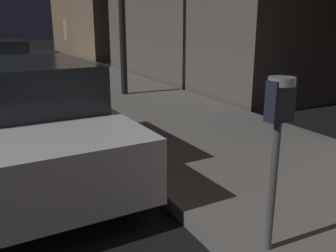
% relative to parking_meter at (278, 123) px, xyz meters
% --- Properties ---
extents(sidewalk, '(3.20, 36.00, 0.15)m').
position_rel_parking_meter_xyz_m(sidewalk, '(1.29, 1.00, -1.11)').
color(sidewalk, slate).
rests_on(sidewalk, ground).
extents(parking_meter, '(0.19, 0.19, 1.37)m').
position_rel_parking_meter_xyz_m(parking_meter, '(0.00, 0.00, 0.00)').
color(parking_meter, '#59595B').
rests_on(parking_meter, sidewalk).
extents(car_white, '(2.19, 4.45, 1.43)m').
position_rel_parking_meter_xyz_m(car_white, '(-1.46, 3.00, -0.48)').
color(car_white, silver).
rests_on(car_white, ground).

